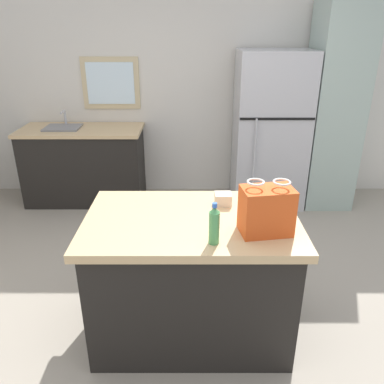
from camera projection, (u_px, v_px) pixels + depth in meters
The scene contains 10 objects.
ground at pixel (197, 314), 2.94m from camera, with size 6.83×6.83×0.00m, color #9E9384.
back_wall at pixel (195, 86), 4.68m from camera, with size 5.69×0.13×2.67m.
kitchen_island at pixel (192, 276), 2.62m from camera, with size 1.36×0.87×0.90m.
refrigerator at pixel (271, 131), 4.48m from camera, with size 0.81×0.70×1.77m.
tall_cabinet at pixel (334, 109), 4.38m from camera, with size 0.55×0.62×2.27m.
sink_counter at pixel (85, 164), 4.68m from camera, with size 1.42×0.64×1.09m.
shopping_bag at pixel (267, 210), 2.23m from camera, with size 0.32×0.23×0.32m.
small_box at pixel (224, 199), 2.61m from camera, with size 0.11×0.10×0.08m, color beige.
bottle at pixel (215, 225), 2.13m from camera, with size 0.06×0.06×0.25m.
ear_defenders at pixel (272, 204), 2.59m from camera, with size 0.21×0.21×0.06m.
Camera 1 is at (-0.04, -2.33, 2.03)m, focal length 36.24 mm.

